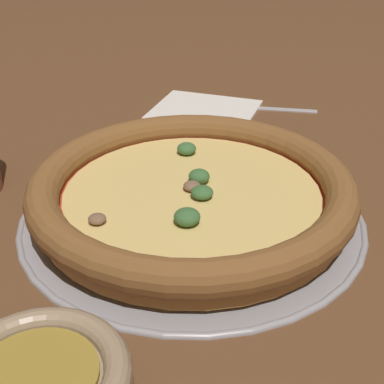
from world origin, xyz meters
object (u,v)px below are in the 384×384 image
Objects in this scene: pizza at (192,191)px; napkin at (205,109)px; pizza_tray at (192,213)px; fork at (246,107)px.

napkin is at bearing 82.15° from pizza.
napkin is (0.04, 0.29, 0.00)m from pizza_tray.
pizza is at bearing -97.85° from napkin.
fork is at bearing 7.90° from napkin.
pizza_tray is 0.03m from pizza.
pizza_tray is 1.86× the size of fork.
pizza reaches higher than napkin.
pizza_tray is 1.07× the size of pizza.
fork is (0.11, 0.30, -0.03)m from pizza.
pizza is 1.73× the size of fork.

